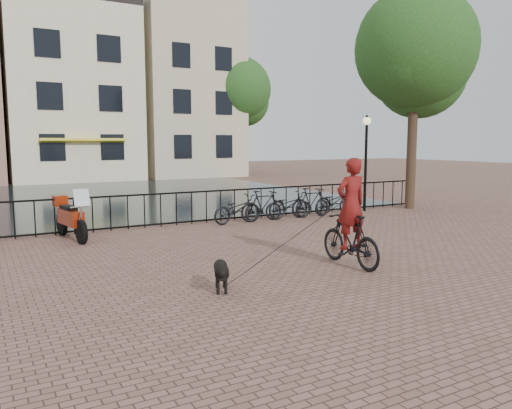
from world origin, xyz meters
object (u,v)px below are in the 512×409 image
dog (221,274)px  motorcycle (70,213)px  cyclist (351,219)px  lamp_post (366,146)px

dog → motorcycle: bearing=126.2°
cyclist → dog: size_ratio=2.86×
lamp_post → motorcycle: bearing=-178.0°
lamp_post → dog: size_ratio=3.77×
motorcycle → cyclist: bearing=-61.1°
dog → motorcycle: 6.25m
cyclist → motorcycle: cyclist is taller
lamp_post → dog: (-8.91, -6.42, -2.08)m
cyclist → motorcycle: (-4.57, 5.78, -0.28)m
lamp_post → motorcycle: lamp_post is taller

